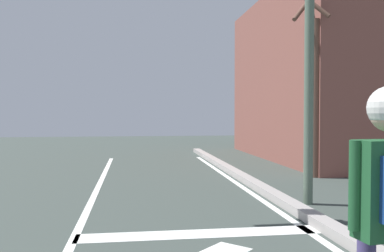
% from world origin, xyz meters
% --- Properties ---
extents(lane_line_curbside, '(0.12, 20.00, 0.01)m').
position_xyz_m(lane_line_curbside, '(2.69, 6.00, 0.00)').
color(lane_line_curbside, silver).
rests_on(lane_line_curbside, ground).
extents(stop_bar, '(3.17, 0.40, 0.01)m').
position_xyz_m(stop_bar, '(1.26, 6.65, 0.00)').
color(stop_bar, silver).
rests_on(stop_bar, ground).
extents(lane_arrow_head, '(0.71, 0.71, 0.01)m').
position_xyz_m(lane_arrow_head, '(1.41, 5.93, 0.00)').
color(lane_arrow_head, silver).
rests_on(lane_arrow_head, ground).
extents(curb_strip, '(0.24, 24.00, 0.14)m').
position_xyz_m(curb_strip, '(2.94, 6.00, 0.07)').
color(curb_strip, '#99938F').
rests_on(curb_strip, ground).
extents(roadside_tree, '(1.18, 1.11, 4.71)m').
position_xyz_m(roadside_tree, '(4.82, 11.05, 2.14)').
color(roadside_tree, brown).
rests_on(roadside_tree, ground).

